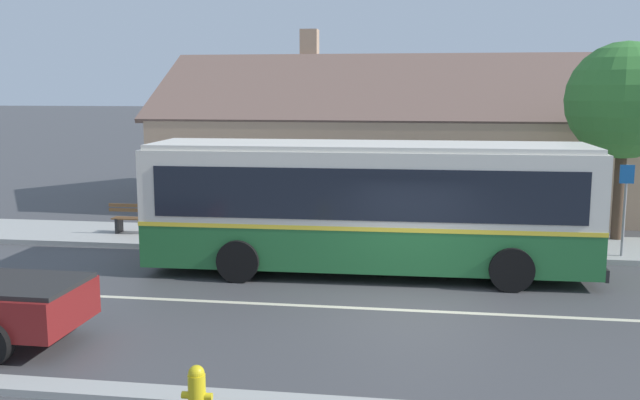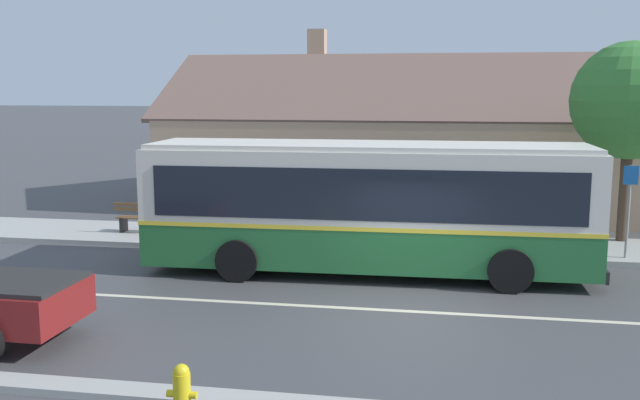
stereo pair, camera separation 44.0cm
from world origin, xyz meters
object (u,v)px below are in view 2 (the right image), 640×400
bench_by_building (143,219)px  bus_stop_sign (629,201)px  bench_down_street (297,225)px  transit_bus (368,204)px  street_tree_primary (635,105)px  fire_hydrant (182,393)px

bench_by_building → bus_stop_sign: bearing=-3.6°
bench_down_street → transit_bus: bearing=-49.9°
transit_bus → bench_by_building: 7.79m
street_tree_primary → fire_hydrant: street_tree_primary is taller
street_tree_primary → bus_stop_sign: bearing=-103.1°
bus_stop_sign → street_tree_primary: bearing=76.9°
bench_by_building → bench_down_street: size_ratio=0.90×
bench_down_street → bench_by_building: bearing=177.8°
transit_bus → bench_down_street: transit_bus is taller
bench_down_street → street_tree_primary: street_tree_primary is taller
transit_bus → bus_stop_sign: bearing=17.9°
fire_hydrant → bus_stop_sign: bearing=52.1°
transit_bus → bus_stop_sign: 6.80m
transit_bus → bench_by_building: size_ratio=6.46×
fire_hydrant → bench_down_street: bearing=93.8°
street_tree_primary → bus_stop_sign: 3.29m
street_tree_primary → bench_down_street: bearing=-170.7°
transit_bus → bench_down_street: 3.79m
bench_by_building → bus_stop_sign: (13.59, -0.86, 1.07)m
bus_stop_sign → bench_down_street: bearing=175.6°
bench_down_street → bus_stop_sign: size_ratio=0.77×
bench_by_building → bench_down_street: bearing=-2.2°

